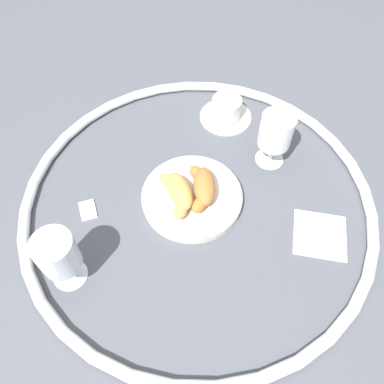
{
  "coord_description": "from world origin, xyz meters",
  "views": [
    {
      "loc": [
        -0.46,
        0.14,
        0.73
      ],
      "look_at": [
        0.01,
        0.01,
        0.03
      ],
      "focal_mm": 36.3,
      "sensor_mm": 36.0,
      "label": 1
    }
  ],
  "objects_px": {
    "croissant_large": "(203,187)",
    "croissant_small": "(178,192)",
    "juice_glass_right": "(58,255)",
    "folded_napkin": "(320,235)",
    "coffee_cup_near": "(226,110)",
    "sugar_packet": "(88,210)",
    "juice_glass_left": "(276,133)",
    "pastry_plate": "(192,197)"
  },
  "relations": [
    {
      "from": "coffee_cup_near",
      "to": "sugar_packet",
      "type": "height_order",
      "value": "coffee_cup_near"
    },
    {
      "from": "pastry_plate",
      "to": "folded_napkin",
      "type": "height_order",
      "value": "pastry_plate"
    },
    {
      "from": "coffee_cup_near",
      "to": "juice_glass_right",
      "type": "relative_size",
      "value": 0.97
    },
    {
      "from": "croissant_large",
      "to": "juice_glass_left",
      "type": "height_order",
      "value": "juice_glass_left"
    },
    {
      "from": "sugar_packet",
      "to": "pastry_plate",
      "type": "bearing_deg",
      "value": -101.03
    },
    {
      "from": "juice_glass_left",
      "to": "sugar_packet",
      "type": "xyz_separation_m",
      "value": [
        -0.03,
        0.44,
        -0.09
      ]
    },
    {
      "from": "coffee_cup_near",
      "to": "juice_glass_left",
      "type": "bearing_deg",
      "value": -161.1
    },
    {
      "from": "croissant_large",
      "to": "pastry_plate",
      "type": "bearing_deg",
      "value": 89.16
    },
    {
      "from": "croissant_large",
      "to": "croissant_small",
      "type": "distance_m",
      "value": 0.06
    },
    {
      "from": "sugar_packet",
      "to": "croissant_small",
      "type": "bearing_deg",
      "value": -102.07
    },
    {
      "from": "folded_napkin",
      "to": "croissant_large",
      "type": "bearing_deg",
      "value": 52.98
    },
    {
      "from": "juice_glass_right",
      "to": "croissant_small",
      "type": "bearing_deg",
      "value": -66.2
    },
    {
      "from": "coffee_cup_near",
      "to": "juice_glass_right",
      "type": "distance_m",
      "value": 0.56
    },
    {
      "from": "croissant_small",
      "to": "sugar_packet",
      "type": "xyz_separation_m",
      "value": [
        0.03,
        0.2,
        -0.04
      ]
    },
    {
      "from": "croissant_small",
      "to": "juice_glass_right",
      "type": "bearing_deg",
      "value": 113.8
    },
    {
      "from": "pastry_plate",
      "to": "croissant_small",
      "type": "xyz_separation_m",
      "value": [
        0.0,
        0.03,
        0.03
      ]
    },
    {
      "from": "croissant_small",
      "to": "folded_napkin",
      "type": "distance_m",
      "value": 0.32
    },
    {
      "from": "juice_glass_left",
      "to": "croissant_large",
      "type": "bearing_deg",
      "value": 108.59
    },
    {
      "from": "sugar_packet",
      "to": "folded_napkin",
      "type": "xyz_separation_m",
      "value": [
        -0.2,
        -0.47,
        -0.0
      ]
    },
    {
      "from": "croissant_small",
      "to": "juice_glass_right",
      "type": "relative_size",
      "value": 0.98
    },
    {
      "from": "croissant_large",
      "to": "croissant_small",
      "type": "height_order",
      "value": "same"
    },
    {
      "from": "juice_glass_right",
      "to": "folded_napkin",
      "type": "relative_size",
      "value": 1.27
    },
    {
      "from": "juice_glass_right",
      "to": "sugar_packet",
      "type": "distance_m",
      "value": 0.18
    },
    {
      "from": "coffee_cup_near",
      "to": "juice_glass_left",
      "type": "height_order",
      "value": "juice_glass_left"
    },
    {
      "from": "juice_glass_left",
      "to": "sugar_packet",
      "type": "height_order",
      "value": "juice_glass_left"
    },
    {
      "from": "pastry_plate",
      "to": "juice_glass_left",
      "type": "height_order",
      "value": "juice_glass_left"
    },
    {
      "from": "croissant_small",
      "to": "folded_napkin",
      "type": "xyz_separation_m",
      "value": [
        -0.16,
        -0.27,
        -0.04
      ]
    },
    {
      "from": "juice_glass_left",
      "to": "sugar_packet",
      "type": "relative_size",
      "value": 2.8
    },
    {
      "from": "pastry_plate",
      "to": "folded_napkin",
      "type": "xyz_separation_m",
      "value": [
        -0.16,
        -0.24,
        -0.01
      ]
    },
    {
      "from": "croissant_large",
      "to": "folded_napkin",
      "type": "xyz_separation_m",
      "value": [
        -0.16,
        -0.21,
        -0.04
      ]
    },
    {
      "from": "coffee_cup_near",
      "to": "juice_glass_right",
      "type": "xyz_separation_m",
      "value": [
        -0.34,
        0.44,
        0.07
      ]
    },
    {
      "from": "pastry_plate",
      "to": "coffee_cup_near",
      "type": "relative_size",
      "value": 1.67
    },
    {
      "from": "croissant_large",
      "to": "sugar_packet",
      "type": "distance_m",
      "value": 0.26
    },
    {
      "from": "pastry_plate",
      "to": "juice_glass_left",
      "type": "distance_m",
      "value": 0.24
    },
    {
      "from": "croissant_small",
      "to": "croissant_large",
      "type": "bearing_deg",
      "value": -91.18
    },
    {
      "from": "sugar_packet",
      "to": "folded_napkin",
      "type": "bearing_deg",
      "value": -115.32
    },
    {
      "from": "croissant_large",
      "to": "coffee_cup_near",
      "type": "relative_size",
      "value": 0.98
    },
    {
      "from": "coffee_cup_near",
      "to": "sugar_packet",
      "type": "bearing_deg",
      "value": 116.74
    },
    {
      "from": "croissant_small",
      "to": "juice_glass_left",
      "type": "distance_m",
      "value": 0.26
    },
    {
      "from": "juice_glass_left",
      "to": "sugar_packet",
      "type": "bearing_deg",
      "value": 93.78
    },
    {
      "from": "coffee_cup_near",
      "to": "folded_napkin",
      "type": "height_order",
      "value": "coffee_cup_near"
    },
    {
      "from": "juice_glass_left",
      "to": "folded_napkin",
      "type": "relative_size",
      "value": 1.27
    }
  ]
}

